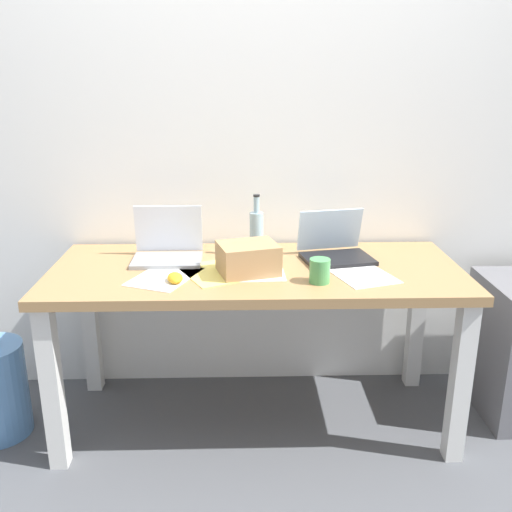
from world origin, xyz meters
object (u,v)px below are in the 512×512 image
object	(u,v)px
laptop_right	(335,249)
cardboard_box	(248,259)
computer_mouse	(175,278)
desk	(256,290)
laptop_left	(168,248)
beer_bottle	(256,232)
coffee_mug	(320,271)

from	to	relation	value
laptop_right	cardboard_box	xyz separation A→B (m)	(-0.38, -0.18, 0.02)
computer_mouse	cardboard_box	bearing A→B (deg)	6.74
laptop_right	desk	bearing A→B (deg)	-162.30
laptop_left	cardboard_box	world-z (taller)	laptop_left
laptop_right	beer_bottle	world-z (taller)	beer_bottle
laptop_left	laptop_right	xyz separation A→B (m)	(0.73, -0.00, -0.01)
laptop_right	cardboard_box	distance (m)	0.42
laptop_right	computer_mouse	bearing A→B (deg)	-157.58
laptop_right	computer_mouse	size ratio (longest dim) A/B	3.31
laptop_right	computer_mouse	xyz separation A→B (m)	(-0.67, -0.27, -0.03)
desk	computer_mouse	bearing A→B (deg)	-152.79
cardboard_box	laptop_left	bearing A→B (deg)	151.83
desk	beer_bottle	distance (m)	0.26
laptop_left	computer_mouse	bearing A→B (deg)	-77.76
desk	cardboard_box	distance (m)	0.18
desk	cardboard_box	world-z (taller)	cardboard_box
beer_bottle	computer_mouse	distance (m)	0.47
computer_mouse	desk	bearing A→B (deg)	16.00
beer_bottle	laptop_right	bearing A→B (deg)	-7.72
coffee_mug	laptop_right	bearing A→B (deg)	70.17
laptop_right	cardboard_box	size ratio (longest dim) A/B	1.45
desk	beer_bottle	size ratio (longest dim) A/B	6.20
computer_mouse	coffee_mug	xyz separation A→B (m)	(0.56, -0.02, 0.03)
desk	beer_bottle	xyz separation A→B (m)	(0.01, 0.16, 0.21)
coffee_mug	cardboard_box	bearing A→B (deg)	157.74
cardboard_box	beer_bottle	bearing A→B (deg)	80.04
laptop_left	laptop_right	distance (m)	0.73
laptop_left	laptop_right	size ratio (longest dim) A/B	0.89
desk	cardboard_box	xyz separation A→B (m)	(-0.03, -0.07, 0.16)
laptop_right	laptop_left	bearing A→B (deg)	179.80
beer_bottle	cardboard_box	bearing A→B (deg)	-99.96
cardboard_box	coffee_mug	xyz separation A→B (m)	(0.27, -0.11, -0.01)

